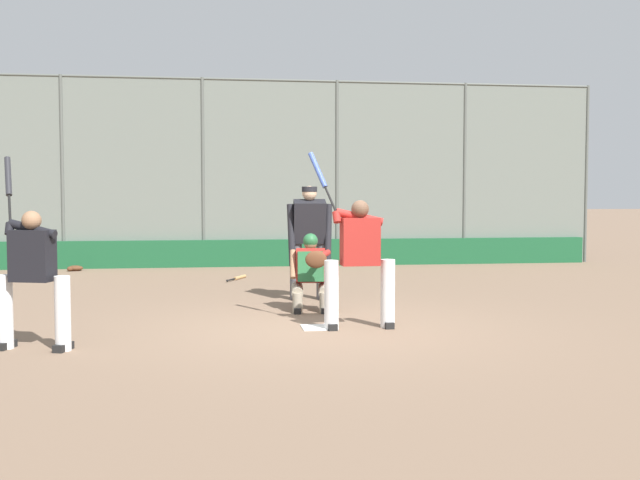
{
  "coord_description": "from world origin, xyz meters",
  "views": [
    {
      "loc": [
        1.26,
        9.26,
        1.66
      ],
      "look_at": [
        -0.15,
        -1.0,
        1.05
      ],
      "focal_mm": 42.0,
      "sensor_mm": 36.0,
      "label": 1
    }
  ],
  "objects_px": {
    "catcher_behind_plate": "(311,271)",
    "batter_on_deck": "(32,274)",
    "umpire_home": "(309,239)",
    "fielding_glove_on_dirt": "(75,268)",
    "batter_at_plate": "(359,259)",
    "spare_bat_near_backstop": "(239,278)"
  },
  "relations": [
    {
      "from": "umpire_home",
      "to": "fielding_glove_on_dirt",
      "type": "bearing_deg",
      "value": -46.44
    },
    {
      "from": "umpire_home",
      "to": "spare_bat_near_backstop",
      "type": "relative_size",
      "value": 2.19
    },
    {
      "from": "batter_at_plate",
      "to": "batter_on_deck",
      "type": "relative_size",
      "value": 1.05
    },
    {
      "from": "batter_at_plate",
      "to": "spare_bat_near_backstop",
      "type": "bearing_deg",
      "value": -78.41
    },
    {
      "from": "catcher_behind_plate",
      "to": "spare_bat_near_backstop",
      "type": "relative_size",
      "value": 1.35
    },
    {
      "from": "fielding_glove_on_dirt",
      "to": "catcher_behind_plate",
      "type": "bearing_deg",
      "value": 124.64
    },
    {
      "from": "catcher_behind_plate",
      "to": "spare_bat_near_backstop",
      "type": "bearing_deg",
      "value": -72.8
    },
    {
      "from": "catcher_behind_plate",
      "to": "batter_on_deck",
      "type": "height_order",
      "value": "batter_on_deck"
    },
    {
      "from": "batter_at_plate",
      "to": "fielding_glove_on_dirt",
      "type": "xyz_separation_m",
      "value": [
        4.89,
        -7.92,
        -0.82
      ]
    },
    {
      "from": "batter_on_deck",
      "to": "catcher_behind_plate",
      "type": "bearing_deg",
      "value": -128.69
    },
    {
      "from": "batter_at_plate",
      "to": "spare_bat_near_backstop",
      "type": "relative_size",
      "value": 2.68
    },
    {
      "from": "spare_bat_near_backstop",
      "to": "fielding_glove_on_dirt",
      "type": "bearing_deg",
      "value": 83.71
    },
    {
      "from": "fielding_glove_on_dirt",
      "to": "umpire_home",
      "type": "bearing_deg",
      "value": 130.92
    },
    {
      "from": "catcher_behind_plate",
      "to": "fielding_glove_on_dirt",
      "type": "xyz_separation_m",
      "value": [
        4.47,
        -6.47,
        -0.52
      ]
    },
    {
      "from": "spare_bat_near_backstop",
      "to": "umpire_home",
      "type": "bearing_deg",
      "value": -136.8
    },
    {
      "from": "spare_bat_near_backstop",
      "to": "fielding_glove_on_dirt",
      "type": "xyz_separation_m",
      "value": [
        3.55,
        -2.15,
        0.03
      ]
    },
    {
      "from": "umpire_home",
      "to": "batter_on_deck",
      "type": "xyz_separation_m",
      "value": [
        3.43,
        3.42,
        -0.16
      ]
    },
    {
      "from": "batter_on_deck",
      "to": "fielding_glove_on_dirt",
      "type": "bearing_deg",
      "value": -65.32
    },
    {
      "from": "umpire_home",
      "to": "fielding_glove_on_dirt",
      "type": "xyz_separation_m",
      "value": [
        4.59,
        -5.3,
        -0.92
      ]
    },
    {
      "from": "batter_at_plate",
      "to": "spare_bat_near_backstop",
      "type": "xyz_separation_m",
      "value": [
        1.34,
        -5.77,
        -0.85
      ]
    },
    {
      "from": "catcher_behind_plate",
      "to": "batter_on_deck",
      "type": "distance_m",
      "value": 4.0
    },
    {
      "from": "umpire_home",
      "to": "fielding_glove_on_dirt",
      "type": "distance_m",
      "value": 7.07
    }
  ]
}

